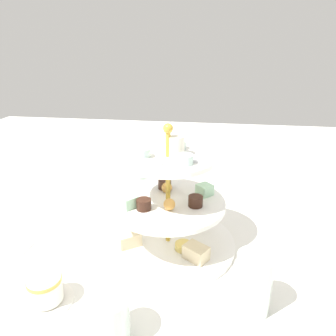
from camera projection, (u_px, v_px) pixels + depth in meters
The scene contains 8 objects.
ground_plane at pixel (168, 244), 0.70m from camera, with size 2.40×2.40×0.00m, color silver.
tiered_serving_stand at pixel (168, 211), 0.66m from camera, with size 0.30×0.30×0.28m.
water_glass_tall_right at pixel (138, 178), 0.90m from camera, with size 0.07×0.07×0.12m, color silver.
water_glass_short_left at pixel (108, 319), 0.46m from camera, with size 0.06×0.06×0.08m, color silver.
teacup_with_saucer at pixel (46, 291), 0.53m from camera, with size 0.09×0.09×0.05m.
butter_knife_left at pixel (266, 210), 0.84m from camera, with size 0.17×0.01×0.00m, color silver.
butter_knife_right at pixel (40, 234), 0.73m from camera, with size 0.17×0.01×0.00m, color silver.
water_glass_mid_back at pixel (253, 284), 0.50m from camera, with size 0.06×0.06×0.11m, color silver.
Camera 1 is at (0.08, -0.58, 0.42)m, focal length 32.90 mm.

